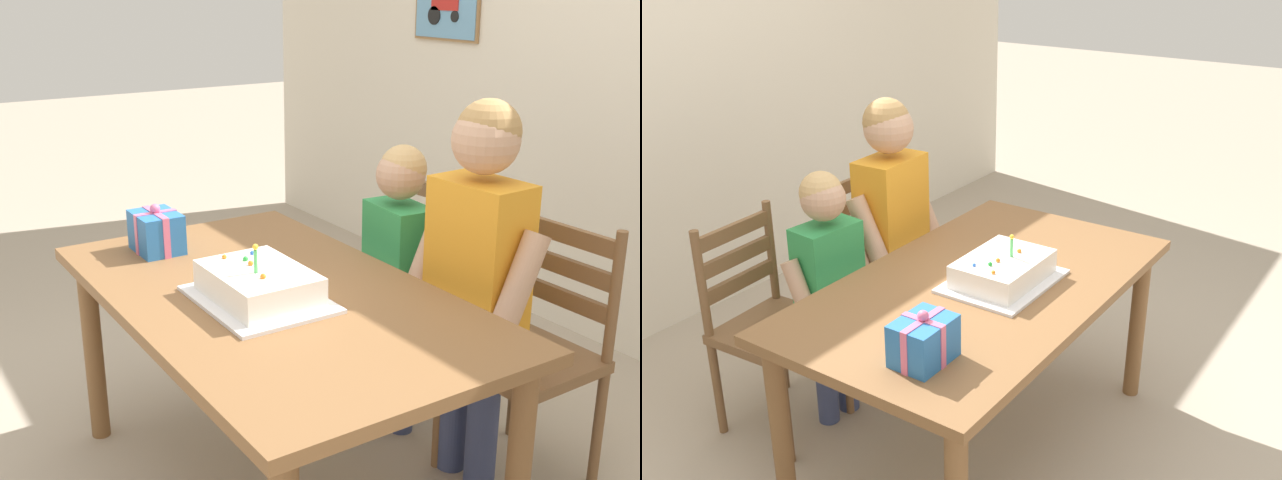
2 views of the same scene
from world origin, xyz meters
TOP-DOWN VIEW (x-y plane):
  - ground_plane at (0.00, 0.00)m, footprint 20.00×20.00m
  - back_wall at (-0.01, 1.95)m, footprint 6.40×0.11m
  - dining_table at (0.00, 0.00)m, footprint 1.57×0.91m
  - birthday_cake at (0.04, -0.07)m, footprint 0.44×0.34m
  - gift_box_red_large at (-0.56, -0.15)m, footprint 0.20×0.15m
  - chair_left at (-0.34, 0.81)m, footprint 0.45×0.45m
  - chair_right at (0.33, 0.81)m, footprint 0.43×0.43m
  - child_older at (0.24, 0.62)m, footprint 0.49×0.28m
  - child_younger at (-0.17, 0.62)m, footprint 0.41×0.24m

SIDE VIEW (x-z plane):
  - ground_plane at x=0.00m, z-range 0.00..0.00m
  - chair_left at x=-0.34m, z-range 0.01..0.93m
  - chair_right at x=0.33m, z-range 0.01..0.93m
  - dining_table at x=0.00m, z-range 0.28..1.03m
  - child_younger at x=-0.17m, z-range 0.12..1.23m
  - birthday_cake at x=0.04m, z-range 0.70..0.89m
  - child_older at x=0.24m, z-range 0.14..1.47m
  - gift_box_red_large at x=-0.56m, z-range 0.73..0.91m
  - back_wall at x=-0.01m, z-range 0.00..2.60m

